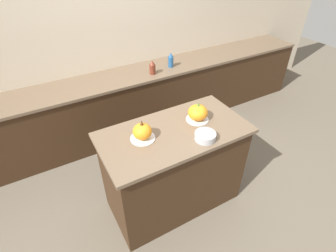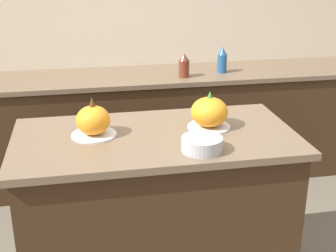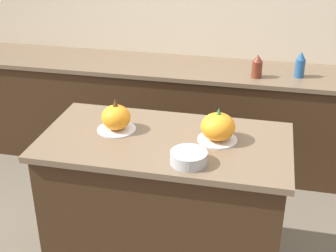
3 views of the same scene
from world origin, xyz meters
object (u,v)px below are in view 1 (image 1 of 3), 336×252
(mixing_bowl, at_px, (205,136))
(pumpkin_cake_left, at_px, (142,132))
(bottle_short, at_px, (171,60))
(pumpkin_cake_right, at_px, (198,113))
(bottle_tall, at_px, (152,68))

(mixing_bowl, bearing_deg, pumpkin_cake_left, 149.61)
(pumpkin_cake_left, height_order, bottle_short, pumpkin_cake_left)
(pumpkin_cake_right, xyz_separation_m, bottle_short, (0.47, 1.32, -0.05))
(pumpkin_cake_left, relative_size, bottle_tall, 1.19)
(pumpkin_cake_right, bearing_deg, pumpkin_cake_left, -179.97)
(bottle_tall, height_order, mixing_bowl, bottle_tall)
(pumpkin_cake_left, relative_size, bottle_short, 1.07)
(mixing_bowl, bearing_deg, bottle_short, 69.99)
(pumpkin_cake_right, relative_size, bottle_short, 1.06)
(bottle_short, bearing_deg, bottle_tall, -166.24)
(mixing_bowl, bearing_deg, pumpkin_cake_right, 68.31)
(bottle_tall, relative_size, bottle_short, 0.90)
(pumpkin_cake_left, xyz_separation_m, pumpkin_cake_right, (0.57, 0.00, 0.00))
(mixing_bowl, bearing_deg, bottle_tall, 80.34)
(pumpkin_cake_left, height_order, mixing_bowl, pumpkin_cake_left)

